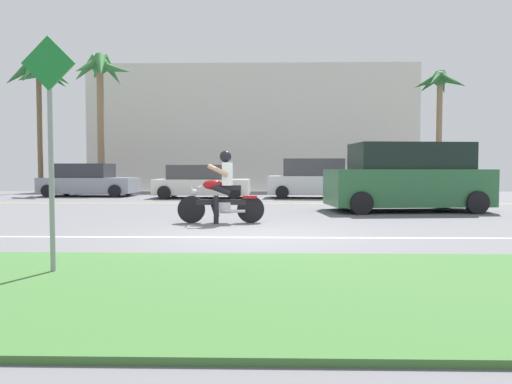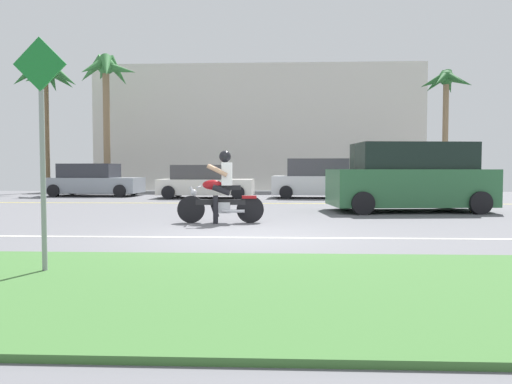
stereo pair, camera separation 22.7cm
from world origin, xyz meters
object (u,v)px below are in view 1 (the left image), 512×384
object	(u,v)px
parked_car_1	(201,182)
parked_car_2	(318,180)
motorcyclist	(222,192)
suv_nearby	(407,178)
palm_tree_2	(100,78)
street_sign	(50,132)
palm_tree_0	(439,90)
parked_car_0	(88,181)
palm_tree_1	(39,78)

from	to	relation	value
parked_car_1	parked_car_2	bearing A→B (deg)	1.96
motorcyclist	suv_nearby	world-z (taller)	suv_nearby
suv_nearby	palm_tree_2	size ratio (longest dim) A/B	0.68
suv_nearby	street_sign	xyz separation A→B (m)	(-6.68, -8.90, 0.70)
palm_tree_0	street_sign	world-z (taller)	palm_tree_0
palm_tree_0	street_sign	size ratio (longest dim) A/B	2.26
parked_car_2	palm_tree_0	distance (m)	8.62
parked_car_0	street_sign	distance (m)	17.60
palm_tree_0	palm_tree_1	size ratio (longest dim) A/B	0.88
suv_nearby	palm_tree_2	world-z (taller)	palm_tree_2
parked_car_2	palm_tree_1	bearing A→B (deg)	162.61
motorcyclist	palm_tree_2	xyz separation A→B (m)	(-7.55, 13.65, 5.23)
palm_tree_2	street_sign	xyz separation A→B (m)	(6.10, -19.25, -4.26)
parked_car_1	parked_car_2	size ratio (longest dim) A/B	0.90
motorcyclist	palm_tree_2	distance (m)	16.45
parked_car_1	palm_tree_1	distance (m)	11.63
street_sign	parked_car_1	bearing A→B (deg)	91.40
suv_nearby	motorcyclist	bearing A→B (deg)	-147.70
parked_car_2	parked_car_1	bearing A→B (deg)	-178.04
palm_tree_1	street_sign	size ratio (longest dim) A/B	2.58
parked_car_1	street_sign	bearing A→B (deg)	-88.60
parked_car_1	street_sign	world-z (taller)	street_sign
parked_car_0	palm_tree_2	distance (m)	5.88
parked_car_1	parked_car_0	bearing A→B (deg)	166.30
motorcyclist	street_sign	distance (m)	5.87
palm_tree_1	palm_tree_2	size ratio (longest dim) A/B	0.99
parked_car_2	street_sign	size ratio (longest dim) A/B	1.64
palm_tree_2	parked_car_2	bearing A→B (deg)	-19.44
parked_car_0	motorcyclist	bearing A→B (deg)	-56.52
palm_tree_0	street_sign	bearing A→B (deg)	-120.31
palm_tree_0	street_sign	xyz separation A→B (m)	(-11.15, -19.08, -3.52)
suv_nearby	palm_tree_2	distance (m)	17.17
motorcyclist	parked_car_0	bearing A→B (deg)	123.48
suv_nearby	palm_tree_0	xyz separation A→B (m)	(4.47, 10.17, 4.23)
parked_car_2	palm_tree_2	world-z (taller)	palm_tree_2
suv_nearby	palm_tree_1	size ratio (longest dim) A/B	0.68
street_sign	palm_tree_2	bearing A→B (deg)	107.58
parked_car_1	suv_nearby	bearing A→B (deg)	-42.03
suv_nearby	palm_tree_0	distance (m)	11.89
motorcyclist	parked_car_0	distance (m)	13.17
suv_nearby	palm_tree_0	bearing A→B (deg)	66.26
suv_nearby	parked_car_0	bearing A→B (deg)	148.40
motorcyclist	street_sign	world-z (taller)	street_sign
parked_car_2	street_sign	xyz separation A→B (m)	(-4.71, -15.43, 0.89)
parked_car_0	palm_tree_1	world-z (taller)	palm_tree_1
suv_nearby	palm_tree_2	bearing A→B (deg)	141.00
parked_car_1	palm_tree_2	bearing A→B (deg)	145.14
motorcyclist	palm_tree_0	distance (m)	17.20
palm_tree_0	suv_nearby	bearing A→B (deg)	-113.74
palm_tree_0	parked_car_2	bearing A→B (deg)	-150.52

